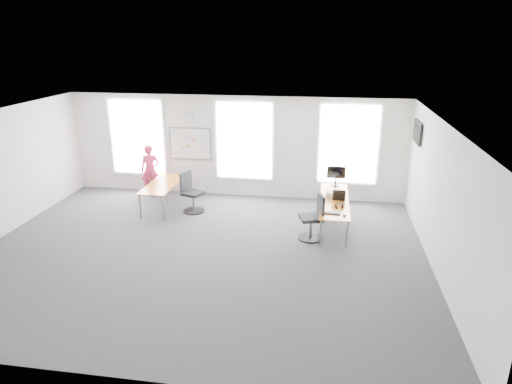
% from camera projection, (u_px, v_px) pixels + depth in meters
% --- Properties ---
extents(floor, '(10.00, 10.00, 0.00)m').
position_uv_depth(floor, '(200.00, 253.00, 10.24)').
color(floor, '#2D2C32').
rests_on(floor, ground).
extents(ceiling, '(10.00, 10.00, 0.00)m').
position_uv_depth(ceiling, '(195.00, 120.00, 9.26)').
color(ceiling, white).
rests_on(ceiling, ground).
extents(wall_back, '(10.00, 0.00, 10.00)m').
position_uv_depth(wall_back, '(235.00, 147.00, 13.48)').
color(wall_back, white).
rests_on(wall_back, ground).
extents(wall_front, '(10.00, 0.00, 10.00)m').
position_uv_depth(wall_front, '(115.00, 287.00, 6.02)').
color(wall_front, white).
rests_on(wall_front, ground).
extents(wall_right, '(0.00, 10.00, 10.00)m').
position_uv_depth(wall_right, '(442.00, 203.00, 9.02)').
color(wall_right, white).
rests_on(wall_right, ground).
extents(window_left, '(1.60, 0.06, 2.20)m').
position_uv_depth(window_left, '(137.00, 137.00, 13.83)').
color(window_left, white).
rests_on(window_left, wall_back).
extents(window_mid, '(1.60, 0.06, 2.20)m').
position_uv_depth(window_mid, '(244.00, 141.00, 13.35)').
color(window_mid, white).
rests_on(window_mid, wall_back).
extents(window_right, '(1.60, 0.06, 2.20)m').
position_uv_depth(window_right, '(348.00, 144.00, 12.91)').
color(window_right, white).
rests_on(window_right, wall_back).
extents(desk_right, '(0.73, 2.72, 0.66)m').
position_uv_depth(desk_right, '(334.00, 202.00, 11.60)').
color(desk_right, '#C16217').
rests_on(desk_right, ground).
extents(desk_left, '(0.77, 1.92, 0.70)m').
position_uv_depth(desk_left, '(163.00, 186.00, 12.76)').
color(desk_left, '#C16217').
rests_on(desk_left, ground).
extents(chair_right, '(0.63, 0.63, 1.11)m').
position_uv_depth(chair_right, '(313.00, 220.00, 10.82)').
color(chair_right, black).
rests_on(chair_right, ground).
extents(chair_left, '(0.65, 0.65, 1.11)m').
position_uv_depth(chair_left, '(191.00, 194.00, 12.53)').
color(chair_left, black).
rests_on(chair_left, ground).
extents(person, '(0.63, 0.49, 1.55)m').
position_uv_depth(person, '(150.00, 170.00, 13.70)').
color(person, '#C3294C').
rests_on(person, ground).
extents(whiteboard, '(1.20, 0.03, 0.90)m').
position_uv_depth(whiteboard, '(190.00, 144.00, 13.64)').
color(whiteboard, white).
rests_on(whiteboard, wall_back).
extents(wall_clock, '(0.30, 0.04, 0.30)m').
position_uv_depth(wall_clock, '(189.00, 117.00, 13.37)').
color(wall_clock, gray).
rests_on(wall_clock, wall_back).
extents(tv, '(0.06, 0.90, 0.55)m').
position_uv_depth(tv, '(417.00, 132.00, 11.57)').
color(tv, black).
rests_on(tv, wall_right).
extents(keyboard, '(0.44, 0.21, 0.02)m').
position_uv_depth(keyboard, '(331.00, 213.00, 10.71)').
color(keyboard, black).
rests_on(keyboard, desk_right).
extents(mouse, '(0.10, 0.14, 0.04)m').
position_uv_depth(mouse, '(344.00, 215.00, 10.55)').
color(mouse, black).
rests_on(mouse, desk_right).
extents(lens_cap, '(0.07, 0.07, 0.01)m').
position_uv_depth(lens_cap, '(337.00, 208.00, 11.03)').
color(lens_cap, black).
rests_on(lens_cap, desk_right).
extents(headphones, '(0.20, 0.11, 0.12)m').
position_uv_depth(headphones, '(339.00, 205.00, 11.08)').
color(headphones, black).
rests_on(headphones, desk_right).
extents(laptop_sleeve, '(0.32, 0.18, 0.26)m').
position_uv_depth(laptop_sleeve, '(339.00, 196.00, 11.51)').
color(laptop_sleeve, black).
rests_on(laptop_sleeve, desk_right).
extents(paper_stack, '(0.37, 0.29, 0.12)m').
position_uv_depth(paper_stack, '(333.00, 194.00, 11.80)').
color(paper_stack, '#EFE6BE').
rests_on(paper_stack, desk_right).
extents(monitor, '(0.51, 0.21, 0.57)m').
position_uv_depth(monitor, '(336.00, 174.00, 12.54)').
color(monitor, black).
rests_on(monitor, desk_right).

